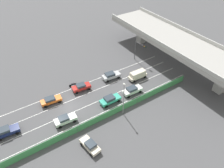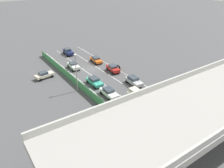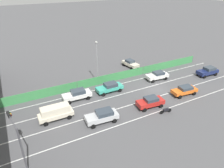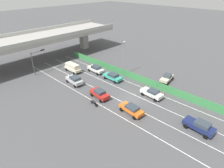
# 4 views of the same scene
# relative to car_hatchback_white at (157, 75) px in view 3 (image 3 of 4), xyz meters

# --- Properties ---
(ground_plane) EXTENTS (300.00, 300.00, 0.00)m
(ground_plane) POSITION_rel_car_hatchback_white_xyz_m (-3.47, 2.70, -0.90)
(ground_plane) COLOR #4C4C4F
(lane_line_left_edge) EXTENTS (0.14, 46.68, 0.01)m
(lane_line_left_edge) POSITION_rel_car_hatchback_white_xyz_m (-8.73, 8.04, -0.89)
(lane_line_left_edge) COLOR silver
(lane_line_left_edge) RESTS_ON ground
(lane_line_mid_left) EXTENTS (0.14, 46.68, 0.01)m
(lane_line_mid_left) POSITION_rel_car_hatchback_white_xyz_m (-5.22, 8.04, -0.89)
(lane_line_mid_left) COLOR silver
(lane_line_mid_left) RESTS_ON ground
(lane_line_mid_right) EXTENTS (0.14, 46.68, 0.01)m
(lane_line_mid_right) POSITION_rel_car_hatchback_white_xyz_m (-1.72, 8.04, -0.89)
(lane_line_mid_right) COLOR silver
(lane_line_mid_right) RESTS_ON ground
(lane_line_right_edge) EXTENTS (0.14, 46.68, 0.01)m
(lane_line_right_edge) POSITION_rel_car_hatchback_white_xyz_m (1.79, 8.04, -0.89)
(lane_line_right_edge) COLOR silver
(lane_line_right_edge) RESTS_ON ground
(green_fence) EXTENTS (0.10, 42.78, 1.62)m
(green_fence) POSITION_rel_car_hatchback_white_xyz_m (3.46, 8.04, -0.09)
(green_fence) COLOR #3D8E4C
(green_fence) RESTS_ON ground
(car_hatchback_white) EXTENTS (2.25, 4.49, 1.61)m
(car_hatchback_white) POSITION_rel_car_hatchback_white_xyz_m (0.00, 0.00, 0.00)
(car_hatchback_white) COLOR silver
(car_hatchback_white) RESTS_ON ground
(car_sedan_red) EXTENTS (2.30, 4.40, 1.68)m
(car_sedan_red) POSITION_rel_car_hatchback_white_xyz_m (-7.10, 7.13, 0.03)
(car_sedan_red) COLOR red
(car_sedan_red) RESTS_ON ground
(car_taxi_teal) EXTENTS (2.08, 4.67, 1.64)m
(car_taxi_teal) POSITION_rel_car_hatchback_white_xyz_m (0.07, 10.41, 0.01)
(car_taxi_teal) COLOR teal
(car_taxi_teal) RESTS_ON ground
(car_sedan_navy) EXTENTS (2.27, 4.56, 1.74)m
(car_sedan_navy) POSITION_rel_car_hatchback_white_xyz_m (-3.25, -10.31, 0.06)
(car_sedan_navy) COLOR navy
(car_sedan_navy) RESTS_ON ground
(car_van_cream) EXTENTS (2.02, 4.81, 2.08)m
(car_van_cream) POSITION_rel_car_hatchback_white_xyz_m (-3.37, 20.71, 0.29)
(car_van_cream) COLOR beige
(car_van_cream) RESTS_ON ground
(car_taxi_orange) EXTENTS (2.26, 4.56, 1.52)m
(car_taxi_orange) POSITION_rel_car_hatchback_white_xyz_m (-6.78, -0.32, -0.03)
(car_taxi_orange) COLOR orange
(car_taxi_orange) RESTS_ON ground
(car_sedan_white) EXTENTS (2.10, 4.71, 1.70)m
(car_sedan_white) POSITION_rel_car_hatchback_white_xyz_m (0.28, 16.27, 0.04)
(car_sedan_white) COLOR white
(car_sedan_white) RESTS_ON ground
(car_sedan_silver) EXTENTS (2.37, 4.65, 1.74)m
(car_sedan_silver) POSITION_rel_car_hatchback_white_xyz_m (-6.94, 15.21, 0.07)
(car_sedan_silver) COLOR #B7BABC
(car_sedan_silver) RESTS_ON ground
(motorcycle) EXTENTS (0.60, 1.95, 0.93)m
(motorcycle) POSITION_rel_car_hatchback_white_xyz_m (-9.50, 6.11, -0.44)
(motorcycle) COLOR black
(motorcycle) RESTS_ON ground
(parked_sedan_cream) EXTENTS (4.40, 2.40, 1.63)m
(parked_sedan_cream) POSITION_rel_car_hatchback_white_xyz_m (7.90, 1.20, -0.01)
(parked_sedan_cream) COLOR beige
(parked_sedan_cream) RESTS_ON ground
(traffic_light) EXTENTS (3.69, 0.79, 5.66)m
(traffic_light) POSITION_rel_car_hatchback_white_xyz_m (-9.57, 25.80, 3.11)
(traffic_light) COLOR #47474C
(traffic_light) RESTS_ON ground
(street_lamp) EXTENTS (0.60, 0.36, 7.99)m
(street_lamp) POSITION_rel_car_hatchback_white_xyz_m (4.30, 10.82, 3.88)
(street_lamp) COLOR gray
(street_lamp) RESTS_ON ground
(traffic_cone) EXTENTS (0.47, 0.47, 0.56)m
(traffic_cone) POSITION_rel_car_hatchback_white_xyz_m (2.45, -1.19, -0.64)
(traffic_cone) COLOR orange
(traffic_cone) RESTS_ON ground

